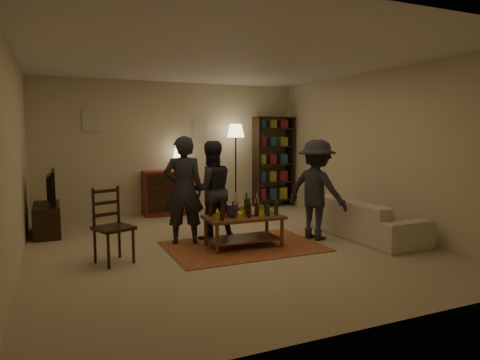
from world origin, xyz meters
TOP-DOWN VIEW (x-y plane):
  - floor at (0.00, 0.00)m, footprint 6.00×6.00m
  - room_shell at (-0.65, 2.98)m, footprint 6.00×6.00m
  - rug at (0.18, -0.18)m, footprint 2.20×1.50m
  - coffee_table at (0.18, -0.18)m, footprint 1.13×0.63m
  - dining_chair at (-1.68, -0.18)m, footprint 0.55×0.55m
  - tv_stand at (-2.44, 1.80)m, footprint 0.40×1.00m
  - dresser at (-0.19, 2.71)m, footprint 1.00×0.50m
  - bookshelf at (2.25, 2.78)m, footprint 0.90×0.34m
  - floor_lamp at (1.27, 2.65)m, footprint 0.36×0.36m
  - sofa at (2.20, -0.40)m, footprint 0.81×2.08m
  - person_left at (-0.56, 0.34)m, footprint 0.66×0.51m
  - person_right at (-0.09, 0.47)m, footprint 0.76×0.60m
  - person_by_sofa at (1.42, -0.20)m, footprint 0.94×1.15m

SIDE VIEW (x-z plane):
  - floor at x=0.00m, z-range 0.00..0.00m
  - rug at x=0.18m, z-range 0.00..0.01m
  - sofa at x=2.20m, z-range 0.00..0.61m
  - tv_stand at x=-2.44m, z-range -0.14..0.91m
  - coffee_table at x=0.18m, z-range 0.01..0.81m
  - dresser at x=-0.19m, z-range -0.20..1.16m
  - dining_chair at x=-1.68m, z-range 0.03..1.01m
  - person_right at x=-0.09m, z-range 0.00..1.54m
  - person_by_sofa at x=1.42m, z-range 0.00..1.55m
  - person_left at x=-0.56m, z-range 0.00..1.62m
  - bookshelf at x=2.25m, z-range 0.03..2.04m
  - floor_lamp at x=1.27m, z-range 0.65..2.50m
  - room_shell at x=-0.65m, z-range -1.19..4.81m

